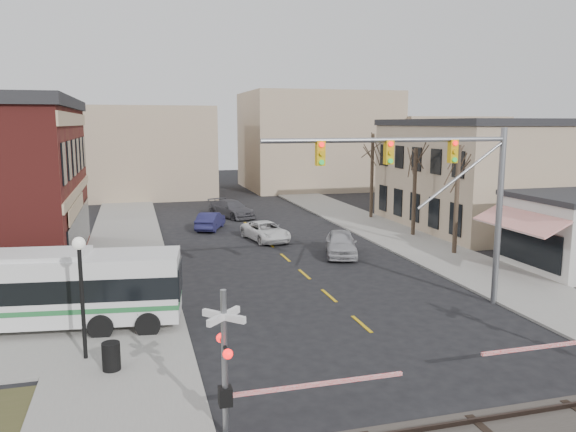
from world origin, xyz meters
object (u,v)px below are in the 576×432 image
object	(u,v)px
car_b	(210,221)
pedestrian_near	(137,313)
car_c	(266,231)
transit_bus	(28,289)
traffic_signal_mast	(441,179)
car_a	(341,243)
pedestrian_far	(91,285)
street_lamp	(81,272)
car_d	(232,209)
trash_bin	(111,356)
rr_crossing_west	(241,363)

from	to	relation	value
car_b	pedestrian_near	size ratio (longest dim) A/B	2.67
car_c	pedestrian_near	world-z (taller)	pedestrian_near
transit_bus	car_b	xyz separation A→B (m)	(9.85, 19.77, -1.04)
traffic_signal_mast	car_c	xyz separation A→B (m)	(-3.93, 16.42, -5.13)
car_a	pedestrian_far	world-z (taller)	pedestrian_far
car_a	street_lamp	bearing A→B (deg)	-120.73
traffic_signal_mast	transit_bus	bearing A→B (deg)	173.78
car_c	pedestrian_near	size ratio (longest dim) A/B	3.04
transit_bus	traffic_signal_mast	distance (m)	17.56
car_c	street_lamp	bearing A→B (deg)	-131.76
car_d	car_a	bearing A→B (deg)	-99.83
car_a	car_d	distance (m)	16.65
pedestrian_far	transit_bus	bearing A→B (deg)	178.93
traffic_signal_mast	car_b	bearing A→B (deg)	108.25
trash_bin	transit_bus	bearing A→B (deg)	123.85
car_b	car_d	world-z (taller)	car_d
pedestrian_near	pedestrian_far	xyz separation A→B (m)	(-1.92, 3.87, 0.18)
rr_crossing_west	trash_bin	bearing A→B (deg)	126.27
street_lamp	traffic_signal_mast	bearing A→B (deg)	6.85
traffic_signal_mast	pedestrian_far	bearing A→B (deg)	164.34
car_c	pedestrian_near	bearing A→B (deg)	-130.23
car_c	car_a	bearing A→B (deg)	-69.99
car_a	car_b	xyz separation A→B (m)	(-6.68, 10.94, -0.10)
transit_bus	car_b	bearing A→B (deg)	63.51
trash_bin	car_a	xyz separation A→B (m)	(13.29, 13.67, 0.20)
rr_crossing_west	street_lamp	bearing A→B (deg)	126.32
transit_bus	street_lamp	world-z (taller)	street_lamp
trash_bin	car_a	size ratio (longest dim) A/B	0.20
car_d	rr_crossing_west	bearing A→B (deg)	-123.48
rr_crossing_west	car_d	xyz separation A→B (m)	(5.74, 34.53, -1.21)
car_b	pedestrian_far	distance (m)	19.08
car_b	car_c	world-z (taller)	car_b
transit_bus	pedestrian_far	xyz separation A→B (m)	(2.19, 2.30, -0.64)
car_d	trash_bin	bearing A→B (deg)	-131.20
car_c	pedestrian_near	xyz separation A→B (m)	(-8.94, -16.14, 0.24)
street_lamp	rr_crossing_west	bearing A→B (deg)	-53.68
car_a	car_b	bearing A→B (deg)	139.45
transit_bus	pedestrian_near	bearing A→B (deg)	-20.88
street_lamp	car_c	size ratio (longest dim) A/B	0.90
transit_bus	car_d	bearing A→B (deg)	63.51
transit_bus	trash_bin	world-z (taller)	transit_bus
traffic_signal_mast	pedestrian_far	distance (m)	16.06
car_a	traffic_signal_mast	bearing A→B (deg)	-69.57
car_b	transit_bus	bearing A→B (deg)	85.07
car_d	pedestrian_near	bearing A→B (deg)	-131.47
car_c	transit_bus	bearing A→B (deg)	-143.10
car_b	car_c	size ratio (longest dim) A/B	0.88
traffic_signal_mast	rr_crossing_west	xyz separation A→B (m)	(-10.27, -7.71, -3.83)
rr_crossing_west	car_b	bearing A→B (deg)	83.88
transit_bus	pedestrian_far	distance (m)	3.24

